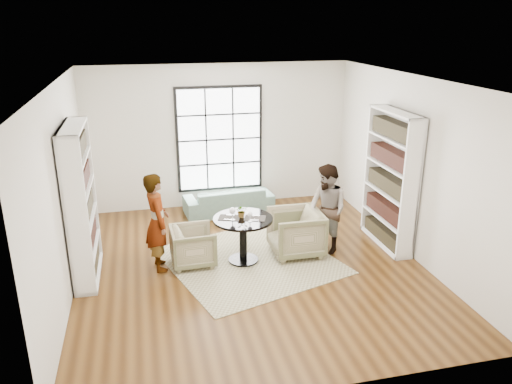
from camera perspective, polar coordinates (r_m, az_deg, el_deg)
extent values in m
plane|color=#5A3815|center=(8.30, -0.60, -8.40)|extent=(6.00, 6.00, 0.00)
plane|color=silver|center=(10.56, -4.22, 6.35)|extent=(5.50, 0.00, 5.50)
plane|color=silver|center=(7.63, -21.21, -0.03)|extent=(0.00, 6.00, 6.00)
plane|color=silver|center=(8.71, 17.33, 2.71)|extent=(0.00, 6.00, 6.00)
plane|color=silver|center=(5.05, 6.92, -8.67)|extent=(5.50, 0.00, 5.50)
plane|color=white|center=(7.40, -0.68, 12.65)|extent=(6.00, 6.00, 0.00)
cube|color=black|center=(10.55, -4.20, 6.07)|extent=(1.82, 0.06, 2.22)
cube|color=white|center=(10.51, -4.16, 6.02)|extent=(1.70, 0.02, 2.10)
cube|color=tan|center=(8.45, -0.72, -7.81)|extent=(3.19, 3.19, 0.01)
cylinder|color=black|center=(8.43, -1.45, -7.77)|extent=(0.50, 0.50, 0.04)
cylinder|color=black|center=(8.28, -1.47, -5.55)|extent=(0.12, 0.12, 0.70)
cylinder|color=black|center=(8.12, -1.50, -3.12)|extent=(0.98, 0.98, 0.04)
imported|color=gray|center=(10.40, -3.15, -0.92)|extent=(1.88, 0.87, 0.53)
imported|color=tan|center=(8.27, -7.18, -6.14)|extent=(0.73, 0.71, 0.65)
imported|color=tan|center=(8.56, 4.56, -4.64)|extent=(0.87, 0.85, 0.79)
imported|color=gray|center=(8.05, -11.22, -3.39)|extent=(0.46, 0.63, 1.60)
imported|color=gray|center=(8.59, 8.13, -1.96)|extent=(0.76, 0.88, 1.54)
cube|color=black|center=(8.13, -3.07, -2.94)|extent=(0.41, 0.36, 0.01)
cube|color=black|center=(8.10, -0.12, -3.00)|extent=(0.41, 0.36, 0.01)
cylinder|color=silver|center=(8.04, -2.70, -3.19)|extent=(0.08, 0.08, 0.01)
cylinder|color=silver|center=(8.02, -2.71, -2.78)|extent=(0.01, 0.01, 0.12)
sphere|color=maroon|center=(7.98, -2.72, -2.15)|extent=(0.09, 0.09, 0.09)
ellipsoid|color=white|center=(7.98, -2.72, -2.15)|extent=(0.10, 0.10, 0.11)
cylinder|color=silver|center=(7.97, -0.69, -3.38)|extent=(0.06, 0.06, 0.01)
cylinder|color=silver|center=(7.95, -0.69, -3.06)|extent=(0.01, 0.01, 0.10)
sphere|color=maroon|center=(7.92, -0.69, -2.55)|extent=(0.07, 0.07, 0.07)
ellipsoid|color=white|center=(7.92, -0.69, -2.55)|extent=(0.08, 0.08, 0.09)
imported|color=gray|center=(8.11, -1.64, -2.19)|extent=(0.19, 0.17, 0.21)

